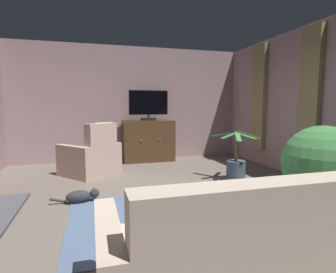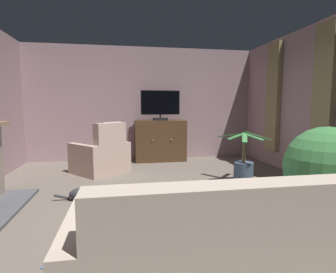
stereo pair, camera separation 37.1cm
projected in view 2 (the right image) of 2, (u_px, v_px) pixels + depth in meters
ground_plane at (167, 208)px, 3.62m from camera, size 6.19×7.38×0.04m
wall_back at (143, 104)px, 6.83m from camera, size 6.19×0.10×2.78m
curtain_panel_near at (323, 94)px, 4.49m from camera, size 0.10×0.44×2.34m
curtain_panel_far at (273, 97)px, 5.96m from camera, size 0.10×0.44×2.34m
rug_central at (180, 214)px, 3.35m from camera, size 2.76×1.80×0.01m
tv_cabinet at (160, 141)px, 6.65m from camera, size 1.23×0.55×0.99m
television at (160, 105)px, 6.50m from camera, size 0.94×0.20×0.71m
coffee_table at (189, 195)px, 3.01m from camera, size 0.97×0.55×0.41m
tv_remote at (182, 193)px, 2.89m from camera, size 0.18×0.12×0.02m
sofa_floral at (222, 258)px, 1.84m from camera, size 2.06×0.93×0.92m
armchair_near_window at (102, 157)px, 5.45m from camera, size 1.25×1.25×1.04m
potted_plant_tall_palm_by_window at (327, 169)px, 3.15m from camera, size 0.96×0.96×1.10m
potted_plant_leafy_by_curtain at (244, 168)px, 4.77m from camera, size 0.85×0.92×0.90m
cat at (84, 193)px, 3.89m from camera, size 0.66×0.20×0.20m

